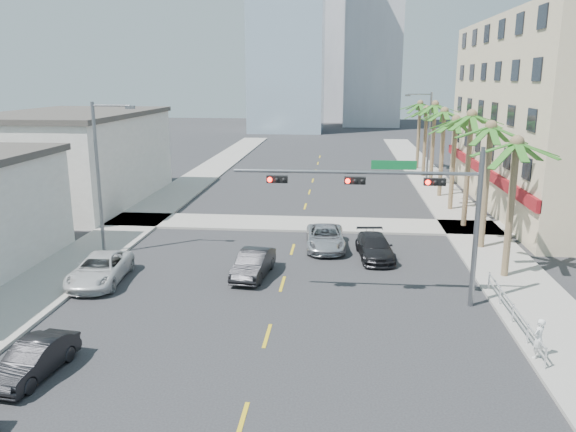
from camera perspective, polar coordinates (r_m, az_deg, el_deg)
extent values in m
plane|color=#262628|center=(20.10, -3.69, -17.02)|extent=(260.00, 260.00, 0.00)
cube|color=gray|center=(39.48, 18.64, -1.91)|extent=(4.00, 120.00, 0.15)
cube|color=gray|center=(41.18, -15.90, -1.07)|extent=(4.00, 120.00, 0.15)
cube|color=gray|center=(40.44, 1.21, -0.80)|extent=(80.00, 4.00, 0.15)
cube|color=maroon|center=(48.96, 19.07, 4.52)|extent=(0.30, 28.00, 0.80)
cube|color=beige|center=(50.71, -20.87, 5.36)|extent=(11.00, 18.00, 7.20)
cube|color=#99B2C6|center=(113.37, -0.10, 20.80)|extent=(14.00, 14.00, 48.00)
cube|color=#ADADB2|center=(142.54, 3.23, 18.15)|extent=(16.00, 16.00, 42.00)
cylinder|color=slate|center=(26.62, 18.59, -1.48)|extent=(0.24, 0.24, 7.20)
cylinder|color=slate|center=(25.36, 6.83, 4.44)|extent=(11.00, 0.16, 0.16)
cube|color=#0C662D|center=(25.41, 10.70, 5.11)|extent=(2.00, 0.05, 0.40)
cube|color=black|center=(25.60, 14.68, 3.38)|extent=(0.95, 0.28, 0.32)
sphere|color=#FF0C05|center=(25.40, 14.02, 3.33)|extent=(0.22, 0.22, 0.22)
cube|color=black|center=(25.27, 6.82, 3.60)|extent=(0.95, 0.28, 0.32)
sphere|color=#FF0C05|center=(25.11, 6.09, 3.55)|extent=(0.22, 0.22, 0.22)
cube|color=black|center=(25.43, -1.11, 3.76)|extent=(0.95, 0.28, 0.32)
sphere|color=#FF0C05|center=(25.31, -1.87, 3.71)|extent=(0.22, 0.22, 0.22)
cylinder|color=brown|center=(31.04, 21.65, 0.39)|extent=(0.36, 0.36, 7.20)
cylinder|color=brown|center=(35.91, 19.45, 2.59)|extent=(0.36, 0.36, 7.56)
cylinder|color=brown|center=(40.87, 17.77, 4.27)|extent=(0.36, 0.36, 7.92)
cylinder|color=brown|center=(45.96, 16.40, 4.91)|extent=(0.36, 0.36, 7.20)
cylinder|color=brown|center=(51.00, 15.35, 6.02)|extent=(0.36, 0.36, 7.56)
cylinder|color=brown|center=(56.07, 14.48, 6.93)|extent=(0.36, 0.36, 7.92)
cylinder|color=brown|center=(61.22, 13.73, 7.18)|extent=(0.36, 0.36, 7.20)
cylinder|color=brown|center=(66.32, 13.11, 7.86)|extent=(0.36, 0.36, 7.56)
cylinder|color=slate|center=(34.55, -18.70, 3.45)|extent=(0.20, 0.20, 9.00)
cylinder|color=slate|center=(33.65, -17.53, 10.67)|extent=(2.20, 0.12, 0.12)
cube|color=slate|center=(33.25, -15.74, 10.58)|extent=(0.50, 0.25, 0.18)
cylinder|color=slate|center=(55.95, 14.11, 7.49)|extent=(0.20, 0.20, 9.00)
cylinder|color=slate|center=(55.51, 13.23, 11.95)|extent=(2.20, 0.12, 0.12)
cube|color=slate|center=(55.38, 12.07, 11.90)|extent=(0.50, 0.25, 0.18)
cylinder|color=silver|center=(26.09, 21.86, -9.16)|extent=(0.08, 8.00, 0.08)
cylinder|color=silver|center=(25.96, 21.93, -8.45)|extent=(0.08, 8.00, 0.08)
cylinder|color=silver|center=(22.66, 24.67, -13.16)|extent=(0.08, 0.08, 1.00)
cylinder|color=silver|center=(24.36, 23.15, -11.08)|extent=(0.08, 0.08, 1.00)
cylinder|color=silver|center=(26.10, 21.85, -9.26)|extent=(0.08, 0.08, 1.00)
cylinder|color=silver|center=(27.88, 20.72, -7.68)|extent=(0.08, 0.08, 1.00)
cylinder|color=silver|center=(29.69, 19.74, -6.28)|extent=(0.08, 0.08, 1.00)
imported|color=black|center=(22.35, -24.41, -13.13)|extent=(1.79, 3.99, 1.27)
imported|color=silver|center=(30.61, -18.57, -5.16)|extent=(2.78, 5.30, 1.42)
imported|color=black|center=(29.95, -3.55, -4.88)|extent=(1.97, 4.40, 1.40)
imported|color=#BABBBF|center=(34.79, 3.81, -2.21)|extent=(2.63, 5.14, 1.39)
imported|color=black|center=(33.28, 8.81, -3.13)|extent=(2.37, 4.83, 1.35)
imported|color=white|center=(23.20, 24.09, -11.28)|extent=(0.67, 0.65, 1.55)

